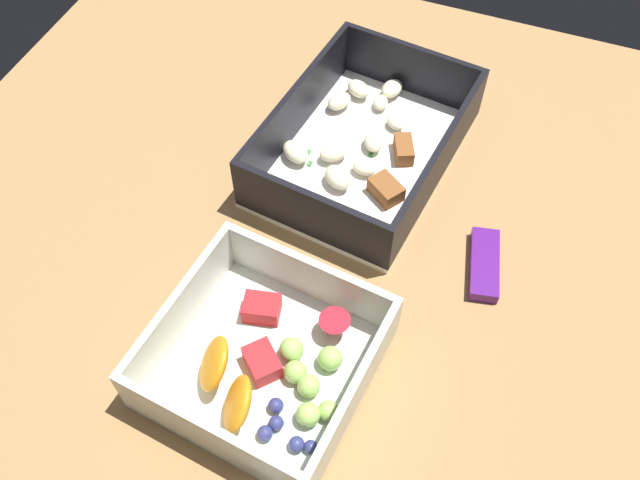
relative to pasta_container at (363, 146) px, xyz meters
The scene contains 4 objects.
table_surface 13.69cm from the pasta_container, ahead, with size 80.00×80.00×2.00cm, color #9E7547.
pasta_container is the anchor object (origin of this frame).
fruit_bowl 23.82cm from the pasta_container, ahead, with size 17.10×17.40×5.46cm.
candy_bar 16.21cm from the pasta_container, 59.69° to the left, with size 7.00×2.40×1.20cm, color #51197A.
Camera 1 is at (29.84, 12.27, 51.76)cm, focal length 38.17 mm.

